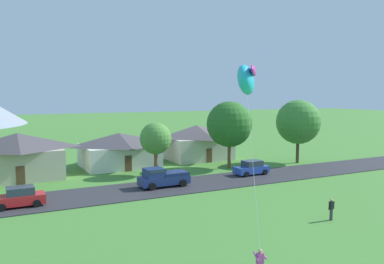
# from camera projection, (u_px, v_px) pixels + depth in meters

# --- Properties ---
(road_strip) EXTENTS (160.00, 7.10, 0.08)m
(road_strip) POSITION_uv_depth(u_px,v_px,m) (146.00, 190.00, 40.01)
(road_strip) COLOR #2D2D33
(road_strip) RESTS_ON ground
(house_leftmost) EXTENTS (10.14, 6.71, 5.26)m
(house_leftmost) POSITION_uv_depth(u_px,v_px,m) (18.00, 155.00, 44.85)
(house_leftmost) COLOR beige
(house_leftmost) RESTS_ON ground
(house_left_center) EXTENTS (9.59, 8.28, 5.04)m
(house_left_center) POSITION_uv_depth(u_px,v_px,m) (197.00, 141.00, 59.31)
(house_left_center) COLOR beige
(house_left_center) RESTS_ON ground
(house_rightmost) EXTENTS (10.18, 8.42, 4.50)m
(house_rightmost) POSITION_uv_depth(u_px,v_px,m) (119.00, 149.00, 52.86)
(house_rightmost) COLOR silver
(house_rightmost) RESTS_ON ground
(tree_near_left) EXTENTS (3.78, 3.78, 6.29)m
(tree_near_left) POSITION_uv_depth(u_px,v_px,m) (156.00, 139.00, 47.04)
(tree_near_left) COLOR brown
(tree_near_left) RESTS_ON ground
(tree_left_of_center) EXTENTS (5.93, 5.93, 8.72)m
(tree_left_of_center) POSITION_uv_depth(u_px,v_px,m) (229.00, 124.00, 51.38)
(tree_left_of_center) COLOR brown
(tree_left_of_center) RESTS_ON ground
(tree_near_right) EXTENTS (6.17, 6.17, 8.85)m
(tree_near_right) POSITION_uv_depth(u_px,v_px,m) (298.00, 122.00, 55.38)
(tree_near_right) COLOR #4C3823
(tree_near_right) RESTS_ON ground
(parked_car_blue_west_end) EXTENTS (4.26, 2.19, 1.68)m
(parked_car_blue_west_end) POSITION_uv_depth(u_px,v_px,m) (251.00, 168.00, 47.26)
(parked_car_blue_west_end) COLOR #2847A8
(parked_car_blue_west_end) RESTS_ON road_strip
(parked_car_red_mid_west) EXTENTS (4.22, 2.12, 1.68)m
(parked_car_red_mid_west) POSITION_uv_depth(u_px,v_px,m) (19.00, 197.00, 33.76)
(parked_car_red_mid_west) COLOR red
(parked_car_red_mid_west) RESTS_ON road_strip
(pickup_truck_navy_west_side) EXTENTS (5.22, 2.36, 1.99)m
(pickup_truck_navy_west_side) POSITION_uv_depth(u_px,v_px,m) (163.00, 177.00, 41.01)
(pickup_truck_navy_west_side) COLOR navy
(pickup_truck_navy_west_side) RESTS_ON road_strip
(kite_flyer_with_kite) EXTENTS (3.50, 5.78, 11.44)m
(kite_flyer_with_kite) POSITION_uv_depth(u_px,v_px,m) (247.00, 82.00, 23.76)
(kite_flyer_with_kite) COLOR black
(kite_flyer_with_kite) RESTS_ON ground
(watcher_person) EXTENTS (0.56, 0.24, 1.68)m
(watcher_person) POSITION_uv_depth(u_px,v_px,m) (331.00, 209.00, 30.29)
(watcher_person) COLOR #3D3D42
(watcher_person) RESTS_ON ground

